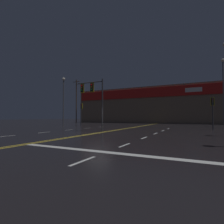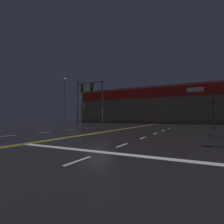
# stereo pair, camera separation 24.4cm
# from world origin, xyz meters

# --- Properties ---
(ground_plane) EXTENTS (200.00, 200.00, 0.00)m
(ground_plane) POSITION_xyz_m (0.00, 0.00, 0.00)
(ground_plane) COLOR black
(road_markings) EXTENTS (14.43, 60.00, 0.01)m
(road_markings) POSITION_xyz_m (0.90, -1.37, 0.00)
(road_markings) COLOR gold
(road_markings) RESTS_ON ground
(traffic_signal_median) EXTENTS (3.18, 0.36, 5.34)m
(traffic_signal_median) POSITION_xyz_m (-1.68, 1.54, 4.04)
(traffic_signal_median) COLOR #38383D
(traffic_signal_median) RESTS_ON ground
(traffic_signal_corner_northwest) EXTENTS (0.42, 0.36, 3.82)m
(traffic_signal_corner_northwest) POSITION_xyz_m (-9.77, 10.69, 2.81)
(traffic_signal_corner_northwest) COLOR #38383D
(traffic_signal_corner_northwest) RESTS_ON ground
(traffic_signal_corner_northeast) EXTENTS (0.42, 0.36, 3.80)m
(traffic_signal_corner_northeast) POSITION_xyz_m (9.79, 9.96, 2.79)
(traffic_signal_corner_northeast) COLOR #38383D
(traffic_signal_corner_northeast) RESTS_ON ground
(streetlight_median_approach) EXTENTS (0.56, 0.56, 8.77)m
(streetlight_median_approach) POSITION_xyz_m (-14.00, 10.96, 5.66)
(streetlight_median_approach) COLOR #59595E
(streetlight_median_approach) RESTS_ON ground
(building_backdrop) EXTENTS (42.43, 10.23, 8.62)m
(building_backdrop) POSITION_xyz_m (0.00, 30.90, 4.32)
(building_backdrop) COLOR #7A6651
(building_backdrop) RESTS_ON ground
(utility_pole_row) EXTENTS (46.62, 0.26, 12.01)m
(utility_pole_row) POSITION_xyz_m (-1.71, 25.46, 5.83)
(utility_pole_row) COLOR #4C3828
(utility_pole_row) RESTS_ON ground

